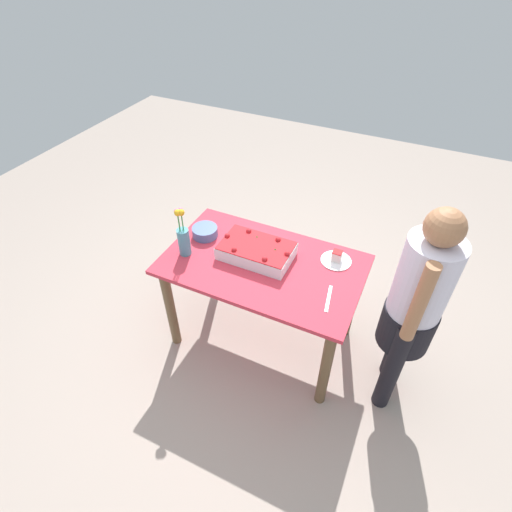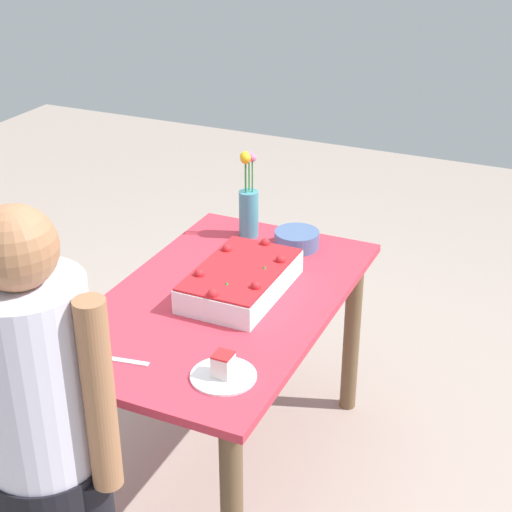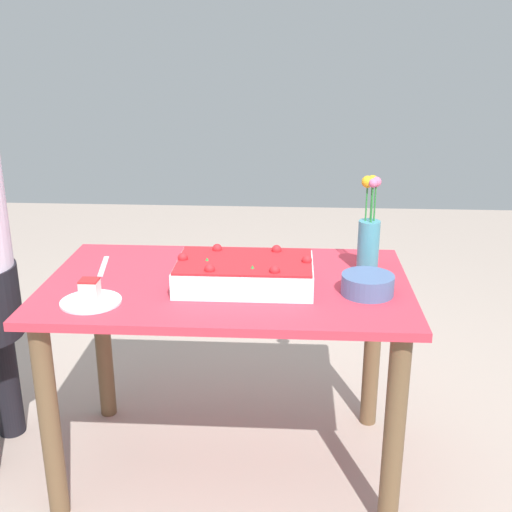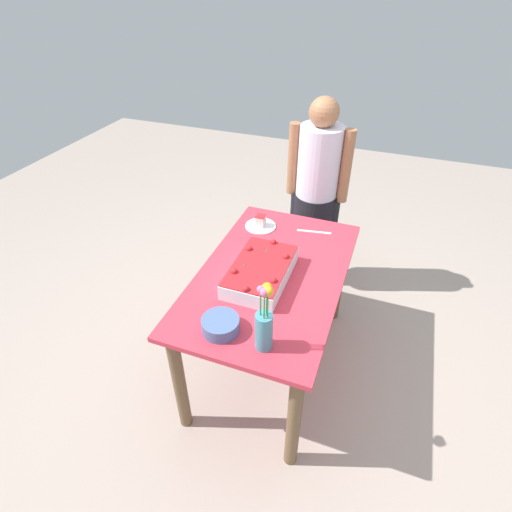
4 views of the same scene
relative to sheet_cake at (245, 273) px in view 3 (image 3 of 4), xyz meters
name	(u,v)px [view 3 (image 3 of 4)]	position (x,y,z in m)	size (l,w,h in m)	color
ground_plane	(230,462)	(-0.07, 0.04, -0.82)	(8.00, 8.00, 0.00)	#AC9A8E
dining_table	(228,317)	(-0.07, 0.04, -0.19)	(1.31, 0.78, 0.78)	#CF3345
sheet_cake	(245,273)	(0.00, 0.00, 0.00)	(0.48, 0.29, 0.12)	white
serving_plate_with_slice	(90,297)	(-0.50, -0.18, -0.03)	(0.20, 0.20, 0.08)	white
cake_knife	(104,266)	(-0.55, 0.17, -0.05)	(0.22, 0.02, 0.00)	silver
flower_vase	(369,235)	(0.45, 0.18, 0.09)	(0.08, 0.08, 0.36)	teal
fruit_bowl	(368,284)	(0.42, -0.05, -0.01)	(0.18, 0.18, 0.07)	#4D6798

